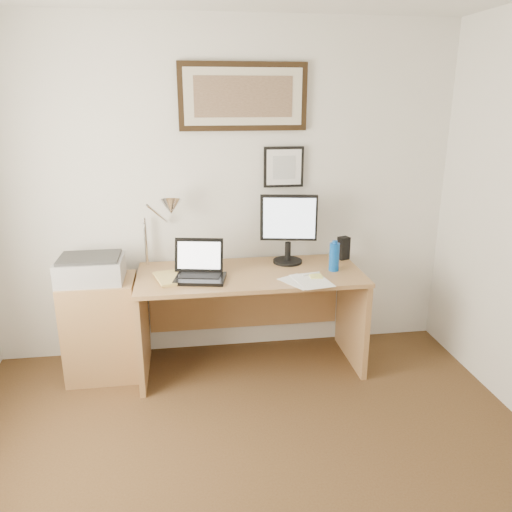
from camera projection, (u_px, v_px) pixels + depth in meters
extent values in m
cube|color=silver|center=(224.00, 194.00, 3.74)|extent=(3.50, 0.02, 2.50)
cube|color=olive|center=(102.00, 328.00, 3.58)|extent=(0.50, 0.40, 0.73)
cylinder|color=#0D4CAB|center=(334.00, 257.00, 3.58)|extent=(0.07, 0.07, 0.20)
cylinder|color=#0D4CAB|center=(335.00, 242.00, 3.54)|extent=(0.04, 0.04, 0.02)
cube|color=black|center=(343.00, 248.00, 3.84)|extent=(0.10, 0.09, 0.18)
cube|color=white|center=(300.00, 282.00, 3.39)|extent=(0.30, 0.33, 0.00)
cube|color=white|center=(312.00, 281.00, 3.40)|extent=(0.26, 0.34, 0.00)
cube|color=#EAEA6F|center=(316.00, 276.00, 3.47)|extent=(0.09, 0.09, 0.01)
cylinder|color=white|center=(311.00, 274.00, 3.51)|extent=(0.14, 0.06, 0.02)
imported|color=tan|center=(157.00, 280.00, 3.39)|extent=(0.28, 0.33, 0.02)
cube|color=olive|center=(250.00, 275.00, 3.57)|extent=(1.60, 0.70, 0.03)
cube|color=olive|center=(143.00, 329.00, 3.57)|extent=(0.04, 0.65, 0.72)
cube|color=olive|center=(352.00, 316.00, 3.79)|extent=(0.04, 0.65, 0.72)
cube|color=olive|center=(245.00, 294.00, 3.96)|extent=(1.50, 0.03, 0.55)
cube|color=black|center=(200.00, 279.00, 3.41)|extent=(0.38, 0.30, 0.02)
cube|color=black|center=(200.00, 275.00, 3.43)|extent=(0.30, 0.18, 0.00)
cube|color=black|center=(199.00, 255.00, 3.50)|extent=(0.35, 0.14, 0.23)
cube|color=white|center=(199.00, 255.00, 3.49)|extent=(0.30, 0.11, 0.18)
cylinder|color=black|center=(288.00, 261.00, 3.78)|extent=(0.22, 0.22, 0.02)
cylinder|color=black|center=(288.00, 251.00, 3.76)|extent=(0.04, 0.04, 0.14)
cube|color=black|center=(289.00, 218.00, 3.67)|extent=(0.42, 0.11, 0.34)
cube|color=silver|center=(289.00, 218.00, 3.65)|extent=(0.37, 0.07, 0.30)
cube|color=#A2A2A4|center=(91.00, 270.00, 3.44)|extent=(0.44, 0.34, 0.16)
cube|color=#2F2F2F|center=(89.00, 257.00, 3.41)|extent=(0.40, 0.30, 0.02)
cylinder|color=silver|center=(146.00, 241.00, 3.68)|extent=(0.02, 0.02, 0.36)
cylinder|color=silver|center=(157.00, 214.00, 3.57)|extent=(0.15, 0.23, 0.19)
cone|color=silver|center=(171.00, 207.00, 3.51)|extent=(0.16, 0.18, 0.15)
cube|color=black|center=(243.00, 97.00, 3.53)|extent=(0.92, 0.03, 0.47)
cube|color=beige|center=(244.00, 97.00, 3.51)|extent=(0.84, 0.01, 0.39)
cube|color=brown|center=(244.00, 97.00, 3.50)|extent=(0.70, 0.00, 0.28)
cube|color=black|center=(284.00, 167.00, 3.72)|extent=(0.30, 0.02, 0.30)
cube|color=white|center=(284.00, 167.00, 3.70)|extent=(0.26, 0.00, 0.26)
cube|color=#AAAEB3|center=(284.00, 167.00, 3.70)|extent=(0.17, 0.00, 0.17)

